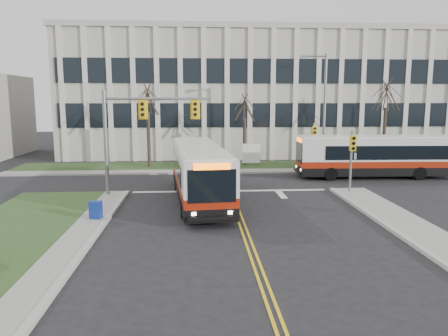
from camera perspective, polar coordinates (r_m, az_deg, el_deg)
ground at (r=19.35m, az=2.63°, el=-8.10°), size 120.00×120.00×0.00m
sidewalk_west at (r=15.33m, az=-22.83°, el=-13.23°), size 1.20×26.00×0.14m
sidewalk_cross at (r=34.76m, az=8.12°, el=-0.37°), size 44.00×1.60×0.14m
building_lawn at (r=37.48m, az=7.26°, el=0.31°), size 44.00×5.00×0.12m
office_building at (r=48.89m, az=4.73°, el=9.36°), size 40.00×16.00×12.00m
mast_arm_signal at (r=25.83m, az=-11.62°, el=5.66°), size 6.11×0.38×6.20m
signal_pole_near at (r=27.10m, az=16.36°, el=1.90°), size 0.34×0.39×3.80m
signal_pole_far at (r=35.16m, az=11.66°, el=3.64°), size 0.34×0.39×3.80m
streetlight at (r=36.02m, az=12.75°, el=8.02°), size 2.15×0.25×9.20m
directory_sign at (r=36.44m, az=3.57°, el=1.88°), size 1.50×0.12×2.00m
tree_left at (r=36.59m, az=-9.94°, el=8.62°), size 1.80×1.80×7.70m
tree_mid at (r=36.81m, az=2.72°, el=7.76°), size 1.80×1.80×6.82m
tree_right at (r=39.76m, az=20.43°, el=8.78°), size 1.80×1.80×8.25m
bus_main at (r=24.59m, az=-3.27°, el=-0.77°), size 3.51×11.55×3.03m
bus_cross at (r=33.56m, az=19.18°, el=1.34°), size 11.27×2.74×2.99m
newspaper_box_blue at (r=21.44m, az=-16.40°, el=-5.44°), size 0.58×0.54×0.95m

